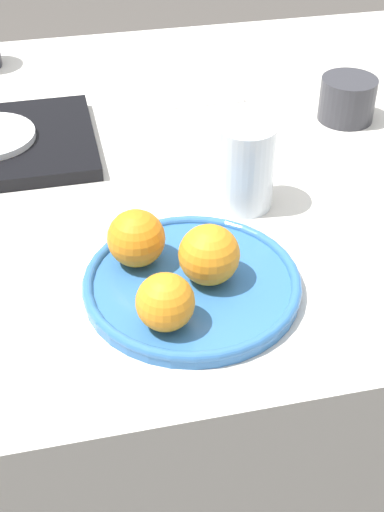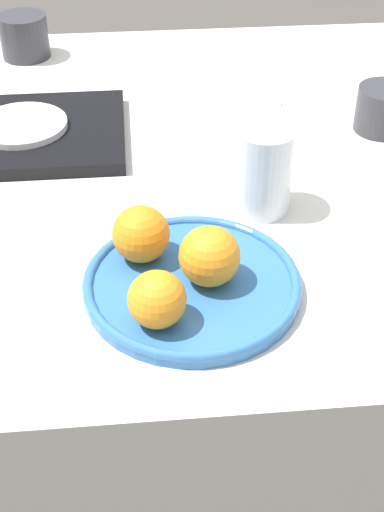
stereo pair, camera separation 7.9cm
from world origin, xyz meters
TOP-DOWN VIEW (x-y plane):
  - ground_plane at (0.00, 0.00)m, footprint 12.00×12.00m
  - table at (0.00, 0.00)m, footprint 1.26×0.99m
  - fruit_platter at (0.02, -0.31)m, footprint 0.25×0.25m
  - orange_0 at (0.04, -0.31)m, footprint 0.07×0.07m
  - orange_1 at (-0.02, -0.37)m, footprint 0.06×0.06m
  - orange_2 at (-0.04, -0.26)m, footprint 0.07×0.07m
  - water_glass at (0.13, -0.15)m, footprint 0.08×0.08m
  - serving_tray at (-0.21, 0.06)m, footprint 0.31×0.24m
  - side_plate at (-0.21, 0.06)m, footprint 0.14×0.14m
  - cup_0 at (-0.23, 0.39)m, footprint 0.09×0.09m
  - cup_1 at (0.35, 0.05)m, footprint 0.09×0.09m
  - napkin at (0.14, 0.20)m, footprint 0.14×0.13m

SIDE VIEW (x-z plane):
  - ground_plane at x=0.00m, z-range 0.00..0.00m
  - table at x=0.00m, z-range 0.00..0.76m
  - napkin at x=0.14m, z-range 0.76..0.76m
  - serving_tray at x=-0.21m, z-range 0.76..0.78m
  - fruit_platter at x=0.02m, z-range 0.76..0.78m
  - side_plate at x=-0.21m, z-range 0.78..0.79m
  - cup_1 at x=0.35m, z-range 0.76..0.82m
  - cup_0 at x=-0.23m, z-range 0.76..0.83m
  - orange_1 at x=-0.02m, z-range 0.77..0.83m
  - orange_2 at x=-0.04m, z-range 0.77..0.84m
  - orange_0 at x=0.04m, z-range 0.77..0.84m
  - water_glass at x=0.13m, z-range 0.76..0.87m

